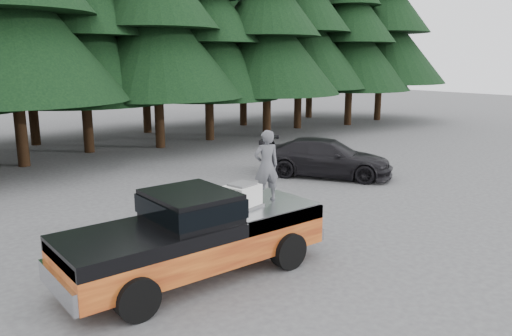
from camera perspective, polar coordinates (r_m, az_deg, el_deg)
ground at (r=11.88m, az=-2.25°, el=-10.73°), size 120.00×120.00×0.00m
pickup_truck at (r=11.05m, az=-6.92°, el=-8.93°), size 6.00×2.04×1.33m
truck_cab at (r=10.69m, az=-7.51°, el=-4.25°), size 1.66×1.90×0.59m
air_compressor at (r=11.41m, az=-1.58°, el=-3.30°), size 0.85×0.75×0.50m
man_on_bed at (r=11.80m, az=1.18°, el=0.26°), size 0.72×0.58×1.71m
parked_car at (r=20.29m, az=8.07°, el=1.17°), size 4.62×5.52×1.51m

